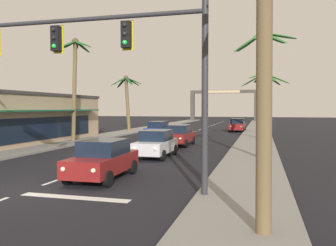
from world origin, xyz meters
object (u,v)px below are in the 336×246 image
(palm_left_second, at_px, (75,71))
(sedan_lead_at_stop_bar, at_px, (103,159))
(palm_left_third, at_px, (127,92))
(palm_right_second, at_px, (262,65))
(palm_right_third, at_px, (264,89))
(traffic_signal_mast, at_px, (100,51))
(town_gateway_arch, at_px, (224,101))
(sedan_third_in_queue, at_px, (156,143))
(sedan_oncoming_far, at_px, (158,129))
(sedan_parked_nearest_kerb, at_px, (237,125))
(sedan_fifth_in_queue, at_px, (179,135))

(palm_left_second, bearing_deg, sedan_lead_at_stop_bar, -56.49)
(palm_left_third, bearing_deg, palm_right_second, -51.21)
(sedan_lead_at_stop_bar, distance_m, palm_right_third, 22.07)
(traffic_signal_mast, relative_size, town_gateway_arch, 0.74)
(town_gateway_arch, bearing_deg, sedan_lead_at_stop_bar, -88.50)
(sedan_third_in_queue, xyz_separation_m, town_gateway_arch, (-2.02, 59.53, 3.73))
(sedan_lead_at_stop_bar, distance_m, palm_right_second, 11.10)
(sedan_oncoming_far, height_order, town_gateway_arch, town_gateway_arch)
(traffic_signal_mast, bearing_deg, sedan_third_in_queue, 94.17)
(sedan_third_in_queue, height_order, sedan_parked_nearest_kerb, same)
(traffic_signal_mast, relative_size, sedan_parked_nearest_kerb, 2.51)
(sedan_lead_at_stop_bar, xyz_separation_m, palm_left_second, (-9.48, 14.31, 5.51))
(palm_left_third, relative_size, town_gateway_arch, 0.47)
(palm_left_second, distance_m, palm_right_second, 17.42)
(sedan_oncoming_far, bearing_deg, traffic_signal_mast, -78.66)
(sedan_lead_at_stop_bar, relative_size, sedan_third_in_queue, 1.00)
(palm_left_third, height_order, palm_right_second, palm_right_second)
(sedan_oncoming_far, relative_size, palm_left_third, 0.62)
(sedan_oncoming_far, bearing_deg, sedan_parked_nearest_kerb, 57.05)
(palm_left_second, bearing_deg, palm_right_second, -22.66)
(palm_right_third, bearing_deg, sedan_oncoming_far, 178.32)
(town_gateway_arch, bearing_deg, sedan_fifth_in_queue, -87.93)
(sedan_oncoming_far, relative_size, palm_left_second, 0.49)
(sedan_fifth_in_queue, xyz_separation_m, town_gateway_arch, (-1.90, 52.58, 3.73))
(sedan_lead_at_stop_bar, bearing_deg, sedan_oncoming_far, 100.02)
(sedan_parked_nearest_kerb, bearing_deg, palm_left_third, -164.57)
(sedan_lead_at_stop_bar, height_order, sedan_parked_nearest_kerb, same)
(sedan_third_in_queue, xyz_separation_m, sedan_oncoming_far, (-3.97, 13.98, 0.00))
(traffic_signal_mast, bearing_deg, sedan_lead_at_stop_bar, 113.26)
(palm_left_second, bearing_deg, sedan_third_in_queue, -37.03)
(sedan_fifth_in_queue, height_order, sedan_parked_nearest_kerb, same)
(sedan_oncoming_far, relative_size, palm_right_second, 0.58)
(traffic_signal_mast, bearing_deg, sedan_parked_nearest_kerb, 85.59)
(traffic_signal_mast, xyz_separation_m, sedan_lead_at_stop_bar, (-0.94, 2.19, -4.24))
(palm_left_third, distance_m, palm_right_third, 18.61)
(palm_left_third, bearing_deg, sedan_fifth_in_queue, -54.64)
(traffic_signal_mast, distance_m, palm_left_third, 32.53)
(traffic_signal_mast, height_order, sedan_fifth_in_queue, traffic_signal_mast)
(sedan_fifth_in_queue, distance_m, palm_right_third, 10.23)
(palm_left_second, bearing_deg, town_gateway_arch, 81.57)
(sedan_fifth_in_queue, relative_size, palm_left_second, 0.49)
(sedan_parked_nearest_kerb, distance_m, town_gateway_arch, 34.91)
(sedan_fifth_in_queue, bearing_deg, palm_right_third, 45.37)
(sedan_third_in_queue, xyz_separation_m, palm_right_second, (6.30, 0.65, 4.70))
(sedan_lead_at_stop_bar, bearing_deg, palm_right_second, 49.14)
(sedan_parked_nearest_kerb, bearing_deg, sedan_third_in_queue, -97.50)
(sedan_third_in_queue, height_order, palm_left_second, palm_left_second)
(traffic_signal_mast, relative_size, palm_right_second, 1.47)
(traffic_signal_mast, relative_size, sedan_fifth_in_queue, 2.52)
(sedan_oncoming_far, distance_m, palm_left_third, 10.72)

